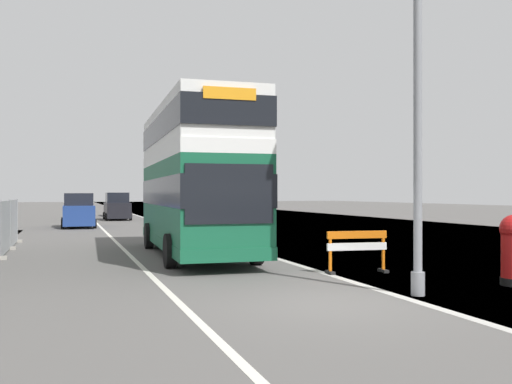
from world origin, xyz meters
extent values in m
cube|color=#565451|center=(0.00, 0.00, -0.05)|extent=(140.00, 280.00, 0.10)
cube|color=#B2AFA8|center=(1.68, 0.00, 0.00)|extent=(0.24, 196.00, 0.01)
cube|color=silver|center=(-2.82, 0.00, 0.00)|extent=(0.16, 168.00, 0.01)
cube|color=#145638|center=(-0.67, 9.38, 1.79)|extent=(2.98, 10.29, 2.87)
cube|color=silver|center=(-0.67, 9.38, 3.42)|extent=(2.98, 10.29, 0.40)
cube|color=silver|center=(-0.67, 9.38, 4.37)|extent=(2.95, 10.19, 1.50)
cube|color=black|center=(-0.67, 9.38, 2.22)|extent=(3.01, 10.39, 0.92)
cube|color=black|center=(-0.67, 9.38, 4.37)|extent=(2.99, 10.34, 0.82)
cube|color=black|center=(-0.86, 4.26, 2.15)|extent=(2.39, 0.15, 1.58)
cube|color=orange|center=(-0.86, 4.26, 4.78)|extent=(1.43, 0.11, 0.32)
cube|color=#145638|center=(-0.67, 9.38, 0.53)|extent=(3.01, 10.39, 0.36)
cylinder|color=black|center=(-2.09, 6.27, 0.50)|extent=(0.34, 1.01, 1.00)
cylinder|color=black|center=(0.51, 6.17, 0.50)|extent=(0.34, 1.01, 1.00)
cylinder|color=black|center=(-1.86, 12.23, 0.50)|extent=(0.34, 1.01, 1.00)
cylinder|color=black|center=(0.73, 12.13, 0.50)|extent=(0.34, 1.01, 1.00)
cylinder|color=gray|center=(2.11, 0.22, 3.88)|extent=(0.18, 0.18, 7.75)
cylinder|color=gray|center=(2.11, 0.22, 0.25)|extent=(0.29, 0.29, 0.50)
cube|color=orange|center=(2.53, 3.62, 1.04)|extent=(1.71, 0.24, 0.20)
cube|color=white|center=(2.53, 3.62, 0.72)|extent=(1.71, 0.24, 0.20)
cube|color=orange|center=(1.77, 3.69, 0.52)|extent=(0.08, 0.08, 1.04)
cube|color=black|center=(1.77, 3.69, 0.04)|extent=(0.18, 0.45, 0.08)
cube|color=orange|center=(3.30, 3.55, 0.52)|extent=(0.08, 0.08, 1.04)
cube|color=black|center=(3.30, 3.55, 0.04)|extent=(0.18, 0.45, 0.08)
cube|color=#A8AAAD|center=(-6.97, 11.74, 0.97)|extent=(0.04, 3.26, 1.85)
cube|color=#A8AAAD|center=(-6.97, 15.14, 0.97)|extent=(0.04, 3.26, 1.85)
cylinder|color=#939699|center=(-6.97, 10.04, 0.97)|extent=(0.06, 0.06, 1.95)
cube|color=gray|center=(-6.97, 10.04, 0.06)|extent=(0.44, 0.20, 0.12)
cylinder|color=#939699|center=(-6.97, 13.44, 0.97)|extent=(0.06, 0.06, 1.95)
cube|color=gray|center=(-6.97, 13.44, 0.06)|extent=(0.44, 0.20, 0.12)
cylinder|color=#939699|center=(-6.97, 16.84, 0.97)|extent=(0.06, 0.06, 1.95)
cube|color=gray|center=(-6.97, 16.84, 0.06)|extent=(0.44, 0.20, 0.12)
cube|color=navy|center=(-4.19, 27.51, 0.79)|extent=(1.87, 4.37, 1.23)
cube|color=black|center=(-4.19, 27.51, 1.79)|extent=(1.72, 2.40, 0.77)
cylinder|color=black|center=(-3.25, 28.86, 0.30)|extent=(0.20, 0.60, 0.60)
cylinder|color=black|center=(-5.12, 28.86, 0.30)|extent=(0.20, 0.60, 0.60)
cylinder|color=black|center=(-3.25, 26.15, 0.30)|extent=(0.20, 0.60, 0.60)
cylinder|color=black|center=(-5.12, 26.15, 0.30)|extent=(0.20, 0.60, 0.60)
cube|color=black|center=(-0.97, 37.27, 0.79)|extent=(1.87, 4.32, 1.22)
cube|color=black|center=(-0.97, 37.27, 1.81)|extent=(1.72, 2.38, 0.82)
cylinder|color=black|center=(-0.04, 38.61, 0.30)|extent=(0.20, 0.60, 0.60)
cylinder|color=black|center=(-1.91, 38.61, 0.30)|extent=(0.20, 0.60, 0.60)
cylinder|color=black|center=(-0.04, 35.93, 0.30)|extent=(0.20, 0.60, 0.60)
cylinder|color=black|center=(-1.91, 35.93, 0.30)|extent=(0.20, 0.60, 0.60)
cube|color=navy|center=(-0.39, 45.34, 0.85)|extent=(1.73, 4.30, 1.34)
cube|color=black|center=(-0.39, 45.34, 1.85)|extent=(1.59, 2.37, 0.66)
cylinder|color=black|center=(0.47, 46.67, 0.30)|extent=(0.20, 0.60, 0.60)
cylinder|color=black|center=(-1.26, 46.67, 0.30)|extent=(0.20, 0.60, 0.60)
cylinder|color=black|center=(0.47, 44.00, 0.30)|extent=(0.20, 0.60, 0.60)
cylinder|color=black|center=(-1.26, 44.00, 0.30)|extent=(0.20, 0.60, 0.60)
camera|label=1|loc=(-4.94, -9.98, 2.16)|focal=39.66mm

